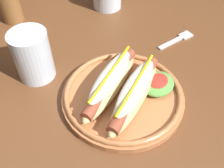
% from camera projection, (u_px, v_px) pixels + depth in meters
% --- Properties ---
extents(dining_table, '(1.38, 1.06, 0.74)m').
position_uv_depth(dining_table, '(102.00, 107.00, 0.66)').
color(dining_table, brown).
rests_on(dining_table, ground_plane).
extents(hot_dog_plate, '(0.27, 0.27, 0.08)m').
position_uv_depth(hot_dog_plate, '(124.00, 91.00, 0.55)').
color(hot_dog_plate, '#B77042').
rests_on(hot_dog_plate, dining_table).
extents(fork, '(0.12, 0.05, 0.00)m').
position_uv_depth(fork, '(178.00, 39.00, 0.71)').
color(fork, silver).
rests_on(fork, dining_table).
extents(extra_cup, '(0.09, 0.09, 0.12)m').
position_uv_depth(extra_cup, '(33.00, 56.00, 0.58)').
color(extra_cup, silver).
rests_on(extra_cup, dining_table).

